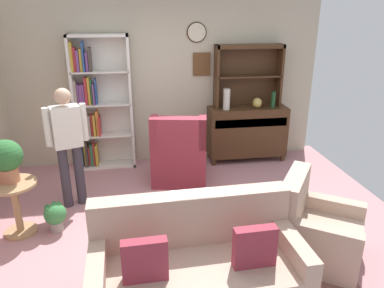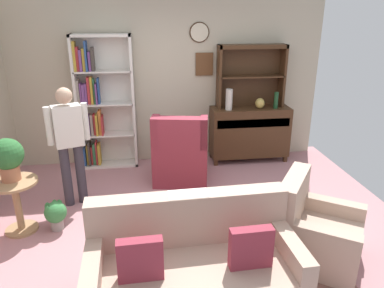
% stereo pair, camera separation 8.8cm
% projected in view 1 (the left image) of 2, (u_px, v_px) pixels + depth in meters
% --- Properties ---
extents(ground_plane, '(5.40, 4.60, 0.02)m').
position_uv_depth(ground_plane, '(186.00, 224.00, 4.40)').
color(ground_plane, '#B27A7F').
extents(wall_back, '(5.00, 0.09, 2.80)m').
position_uv_depth(wall_back, '(168.00, 77.00, 5.88)').
color(wall_back, '#BCB299').
rests_on(wall_back, ground_plane).
extents(area_rug, '(2.51, 2.11, 0.01)m').
position_uv_depth(area_rug, '(207.00, 236.00, 4.15)').
color(area_rug, brown).
rests_on(area_rug, ground_plane).
extents(bookshelf, '(0.90, 0.30, 2.10)m').
position_uv_depth(bookshelf, '(97.00, 105.00, 5.67)').
color(bookshelf, silver).
rests_on(bookshelf, ground_plane).
extents(sideboard, '(1.30, 0.45, 0.92)m').
position_uv_depth(sideboard, '(247.00, 131.00, 6.13)').
color(sideboard, '#422816').
rests_on(sideboard, ground_plane).
extents(sideboard_hutch, '(1.10, 0.26, 1.00)m').
position_uv_depth(sideboard_hutch, '(248.00, 67.00, 5.87)').
color(sideboard_hutch, '#422816').
rests_on(sideboard_hutch, sideboard).
extents(vase_tall, '(0.11, 0.11, 0.34)m').
position_uv_depth(vase_tall, '(227.00, 99.00, 5.80)').
color(vase_tall, beige).
rests_on(vase_tall, sideboard).
extents(vase_round, '(0.15, 0.15, 0.17)m').
position_uv_depth(vase_round, '(257.00, 103.00, 5.92)').
color(vase_round, tan).
rests_on(vase_round, sideboard).
extents(bottle_wine, '(0.07, 0.07, 0.27)m').
position_uv_depth(bottle_wine, '(273.00, 100.00, 5.92)').
color(bottle_wine, '#194223').
rests_on(bottle_wine, sideboard).
extents(couch_floral, '(1.83, 0.91, 0.90)m').
position_uv_depth(couch_floral, '(197.00, 269.00, 3.17)').
color(couch_floral, tan).
rests_on(couch_floral, ground_plane).
extents(armchair_floral, '(1.07, 1.06, 0.88)m').
position_uv_depth(armchair_floral, '(316.00, 232.00, 3.73)').
color(armchair_floral, tan).
rests_on(armchair_floral, ground_plane).
extents(wingback_chair, '(0.91, 0.93, 1.05)m').
position_uv_depth(wingback_chair, '(179.00, 157.00, 5.37)').
color(wingback_chair, maroon).
rests_on(wingback_chair, ground_plane).
extents(plant_stand, '(0.52, 0.52, 0.63)m').
position_uv_depth(plant_stand, '(16.00, 202.00, 4.09)').
color(plant_stand, '#A87F56').
rests_on(plant_stand, ground_plane).
extents(potted_plant_large, '(0.35, 0.35, 0.49)m').
position_uv_depth(potted_plant_large, '(6.00, 158.00, 3.94)').
color(potted_plant_large, '#AD6B4C').
rests_on(potted_plant_large, plant_stand).
extents(potted_plant_small, '(0.25, 0.25, 0.35)m').
position_uv_depth(potted_plant_small, '(55.00, 215.00, 4.19)').
color(potted_plant_small, gray).
rests_on(potted_plant_small, ground_plane).
extents(person_reading, '(0.52, 0.30, 1.56)m').
position_uv_depth(person_reading, '(68.00, 140.00, 4.53)').
color(person_reading, '#38333D').
rests_on(person_reading, ground_plane).
extents(coffee_table, '(0.80, 0.50, 0.42)m').
position_uv_depth(coffee_table, '(174.00, 210.00, 4.01)').
color(coffee_table, '#422816').
rests_on(coffee_table, ground_plane).
extents(book_stack, '(0.20, 0.12, 0.07)m').
position_uv_depth(book_stack, '(172.00, 206.00, 3.88)').
color(book_stack, '#284C8C').
rests_on(book_stack, coffee_table).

